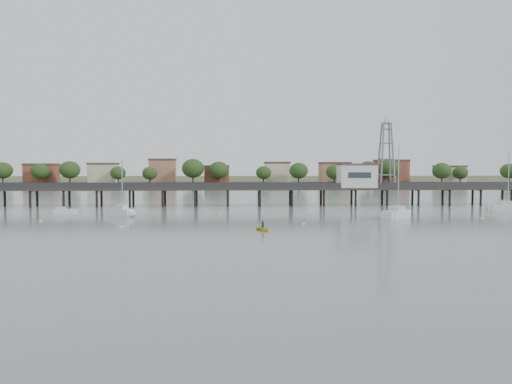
{
  "coord_description": "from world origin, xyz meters",
  "views": [
    {
      "loc": [
        -2.13,
        -48.95,
        8.77
      ],
      "look_at": [
        1.91,
        42.0,
        4.0
      ],
      "focal_mm": 35.0,
      "sensor_mm": 36.0,
      "label": 1
    }
  ],
  "objects_px": {
    "pier": "(244,189)",
    "yellow_dinghy": "(263,230)",
    "sailboat_b": "(125,213)",
    "sailboat_c": "(400,214)",
    "white_tender": "(65,212)",
    "sailboat_e": "(512,208)",
    "lattice_tower": "(386,155)"
  },
  "relations": [
    {
      "from": "sailboat_e",
      "to": "sailboat_c",
      "type": "xyz_separation_m",
      "value": [
        -25.2,
        -10.24,
        -0.0
      ]
    },
    {
      "from": "lattice_tower",
      "to": "white_tender",
      "type": "relative_size",
      "value": 3.9
    },
    {
      "from": "sailboat_e",
      "to": "white_tender",
      "type": "xyz_separation_m",
      "value": [
        -84.0,
        -1.96,
        -0.17
      ]
    },
    {
      "from": "lattice_tower",
      "to": "yellow_dinghy",
      "type": "xyz_separation_m",
      "value": [
        -29.73,
        -41.62,
        -11.1
      ]
    },
    {
      "from": "lattice_tower",
      "to": "sailboat_c",
      "type": "relative_size",
      "value": 1.2
    },
    {
      "from": "sailboat_b",
      "to": "pier",
      "type": "bearing_deg",
      "value": 78.95
    },
    {
      "from": "sailboat_c",
      "to": "yellow_dinghy",
      "type": "bearing_deg",
      "value": 168.32
    },
    {
      "from": "sailboat_b",
      "to": "white_tender",
      "type": "relative_size",
      "value": 2.62
    },
    {
      "from": "sailboat_c",
      "to": "sailboat_b",
      "type": "xyz_separation_m",
      "value": [
        -47.23,
        4.3,
        0.01
      ]
    },
    {
      "from": "sailboat_c",
      "to": "white_tender",
      "type": "height_order",
      "value": "sailboat_c"
    },
    {
      "from": "sailboat_c",
      "to": "white_tender",
      "type": "distance_m",
      "value": 59.38
    },
    {
      "from": "pier",
      "to": "lattice_tower",
      "type": "xyz_separation_m",
      "value": [
        31.5,
        0.0,
        7.31
      ]
    },
    {
      "from": "sailboat_e",
      "to": "yellow_dinghy",
      "type": "bearing_deg",
      "value": -140.82
    },
    {
      "from": "sailboat_c",
      "to": "pier",
      "type": "bearing_deg",
      "value": 90.61
    },
    {
      "from": "sailboat_b",
      "to": "white_tender",
      "type": "xyz_separation_m",
      "value": [
        -11.57,
        3.98,
        -0.18
      ]
    },
    {
      "from": "lattice_tower",
      "to": "sailboat_c",
      "type": "bearing_deg",
      "value": -101.85
    },
    {
      "from": "pier",
      "to": "white_tender",
      "type": "bearing_deg",
      "value": -151.69
    },
    {
      "from": "pier",
      "to": "yellow_dinghy",
      "type": "height_order",
      "value": "pier"
    },
    {
      "from": "pier",
      "to": "sailboat_c",
      "type": "distance_m",
      "value": 36.89
    },
    {
      "from": "pier",
      "to": "sailboat_b",
      "type": "distance_m",
      "value": 30.41
    },
    {
      "from": "pier",
      "to": "sailboat_c",
      "type": "relative_size",
      "value": 11.59
    },
    {
      "from": "lattice_tower",
      "to": "sailboat_c",
      "type": "height_order",
      "value": "lattice_tower"
    },
    {
      "from": "white_tender",
      "to": "pier",
      "type": "bearing_deg",
      "value": 27.51
    },
    {
      "from": "white_tender",
      "to": "yellow_dinghy",
      "type": "bearing_deg",
      "value": -35.59
    },
    {
      "from": "sailboat_c",
      "to": "sailboat_b",
      "type": "relative_size",
      "value": 1.24
    },
    {
      "from": "sailboat_c",
      "to": "white_tender",
      "type": "xyz_separation_m",
      "value": [
        -58.8,
        8.28,
        -0.17
      ]
    },
    {
      "from": "white_tender",
      "to": "yellow_dinghy",
      "type": "distance_m",
      "value": 42.03
    },
    {
      "from": "sailboat_b",
      "to": "yellow_dinghy",
      "type": "relative_size",
      "value": 3.8
    },
    {
      "from": "sailboat_e",
      "to": "pier",
      "type": "bearing_deg",
      "value": 174.51
    },
    {
      "from": "sailboat_b",
      "to": "sailboat_c",
      "type": "bearing_deg",
      "value": 28.14
    },
    {
      "from": "pier",
      "to": "sailboat_c",
      "type": "height_order",
      "value": "sailboat_c"
    },
    {
      "from": "sailboat_b",
      "to": "sailboat_e",
      "type": "bearing_deg",
      "value": 38.04
    }
  ]
}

